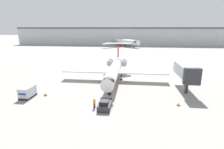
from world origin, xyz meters
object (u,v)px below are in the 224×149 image
Objects in this scene: traffic_cone_left at (45,94)px; pushback_tug at (105,105)px; luggage_cart at (27,92)px; traffic_cone_right at (179,104)px; jet_bridge at (185,71)px; airplane_parked_far_left at (124,42)px; worker_near_tug at (94,103)px; airplane_main at (115,69)px.

pushback_tug is at bearing -18.09° from traffic_cone_left.
luggage_cart is 5.48× the size of traffic_cone_right.
traffic_cone_left is at bearing 161.91° from pushback_tug.
jet_bridge is (3.22, 8.75, 4.14)m from traffic_cone_right.
pushback_tug is at bearing -89.04° from airplane_parked_far_left.
pushback_tug is 105.37m from airplane_parked_far_left.
traffic_cone_left is 26.69m from traffic_cone_right.
worker_near_tug is at bearing -21.88° from traffic_cone_left.
airplane_main is at bearing -88.83° from airplane_parked_far_left.
worker_near_tug is 0.06× the size of airplane_parked_far_left.
airplane_parked_far_left is (-1.76, 105.32, 3.07)m from pushback_tug.
airplane_parked_far_left is (14.63, 102.28, 2.56)m from luggage_cart.
airplane_main reaches higher than pushback_tug.
worker_near_tug is (14.54, -3.29, -0.19)m from luggage_cart.
pushback_tug is 14.06m from traffic_cone_left.
airplane_main is at bearing 43.11° from traffic_cone_left.
luggage_cart is 0.32× the size of jet_bridge.
luggage_cart reaches higher than worker_near_tug.
worker_near_tug is at bearing -169.86° from traffic_cone_right.
luggage_cart is at bearing -166.05° from jet_bridge.
airplane_parked_far_left reaches higher than worker_near_tug.
traffic_cone_left reaches higher than traffic_cone_right.
traffic_cone_left is (-13.36, 4.36, -0.34)m from pushback_tug.
airplane_main is 6.46× the size of pushback_tug.
pushback_tug is (-0.04, -16.91, -2.43)m from airplane_main.
traffic_cone_left is at bearing 23.74° from luggage_cart.
airplane_parked_far_left is (-1.80, 88.41, 0.65)m from airplane_main.
worker_near_tug is (-1.89, -17.17, -2.11)m from airplane_main.
airplane_main is at bearing 40.19° from luggage_cart.
traffic_cone_left is at bearing -136.89° from airplane_main.
airplane_parked_far_left reaches higher than traffic_cone_left.
jet_bridge reaches higher than traffic_cone_right.
jet_bridge is (16.45, -5.71, 1.36)m from airplane_main.
traffic_cone_right is at bearing -4.12° from traffic_cone_left.
worker_near_tug is 2.72× the size of traffic_cone_left.
jet_bridge reaches higher than pushback_tug.
jet_bridge is at bearing -19.14° from airplane_main.
traffic_cone_right is at bearing -110.22° from jet_bridge.
jet_bridge is at bearing 69.78° from traffic_cone_right.
pushback_tug reaches higher than traffic_cone_right.
airplane_main is 8.07× the size of luggage_cart.
luggage_cart reaches higher than traffic_cone_right.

